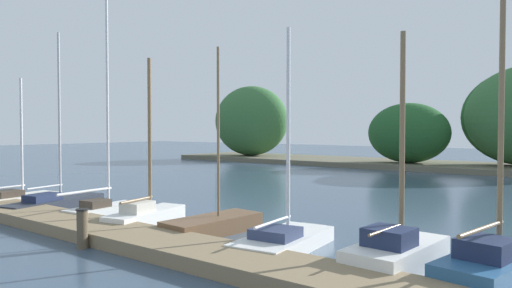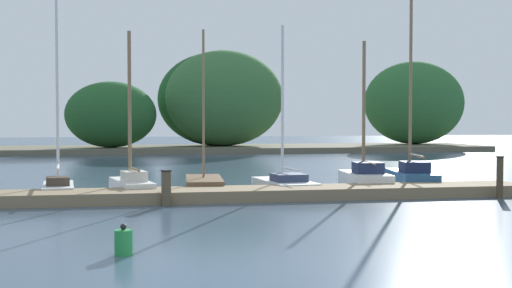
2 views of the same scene
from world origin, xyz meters
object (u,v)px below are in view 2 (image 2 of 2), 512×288
Objects in this scene: sailboat_3 at (131,183)px; sailboat_4 at (204,183)px; mooring_piling_1 at (166,188)px; mooring_piling_2 at (500,177)px; channel_buoy_0 at (124,242)px; sailboat_2 at (58,183)px; sailboat_5 at (284,183)px; sailboat_7 at (411,174)px; sailboat_6 at (364,178)px.

sailboat_4 is (2.43, 0.59, -0.10)m from sailboat_3.
mooring_piling_2 is (10.28, -0.13, 0.15)m from mooring_piling_1.
sailboat_3 is 0.97× the size of sailboat_4.
channel_buoy_0 is (-0.16, -9.75, -0.15)m from sailboat_3.
sailboat_5 is at bearing -93.56° from sailboat_2.
sailboat_7 is 7.86× the size of mooring_piling_1.
mooring_piling_1 is at bearing 179.29° from mooring_piling_2.
channel_buoy_0 is at bearing -172.90° from sailboat_2.
channel_buoy_0 is at bearing 145.35° from sailboat_7.
sailboat_6 reaches higher than mooring_piling_2.
sailboat_7 is 9.63m from mooring_piling_1.
sailboat_2 is at bearing 102.40° from sailboat_7.
mooring_piling_2 is at bearing -116.56° from sailboat_3.
sailboat_7 is at bearing -97.77° from sailboat_3.
sailboat_4 is at bearing 76.19° from sailboat_5.
mooring_piling_2 is at bearing -107.82° from sailboat_2.
sailboat_7 is (7.50, 0.06, 0.18)m from sailboat_4.
sailboat_7 is at bearing -92.19° from sailboat_2.
sailboat_3 is 5.14m from sailboat_5.
sailboat_6 is (2.92, 0.10, 0.12)m from sailboat_5.
mooring_piling_1 is 0.78× the size of mooring_piling_2.
sailboat_5 reaches higher than sailboat_6.
sailboat_7 is (4.79, 0.42, 0.18)m from sailboat_5.
sailboat_4 is 9.49× the size of channel_buoy_0.
mooring_piling_1 is at bearing 80.55° from channel_buoy_0.
sailboat_5 is 5.20m from mooring_piling_1.
sailboat_4 reaches higher than channel_buoy_0.
sailboat_5 is (2.70, -0.36, 0.00)m from sailboat_4.
sailboat_4 is 5.63m from sailboat_6.
sailboat_3 is (2.28, -0.03, -0.03)m from sailboat_2.
sailboat_7 is 6.11× the size of mooring_piling_2.
mooring_piling_1 is 1.77× the size of channel_buoy_0.
sailboat_7 is 14.49m from channel_buoy_0.
sailboat_2 is at bearing 102.21° from channel_buoy_0.
sailboat_2 is at bearing 167.29° from mooring_piling_2.
sailboat_7 is at bearing 21.63° from mooring_piling_1.
sailboat_7 is at bearing -91.18° from sailboat_5.
sailboat_2 reaches higher than sailboat_6.
sailboat_7 is at bearing -85.21° from sailboat_4.
sailboat_2 is at bearing 77.82° from sailboat_3.
sailboat_2 is 2.28m from sailboat_3.
sailboat_2 reaches higher than sailboat_4.
sailboat_3 is at bearing 103.22° from sailboat_7.
mooring_piling_2 is 13.26m from channel_buoy_0.
mooring_piling_2 is (3.21, -3.35, 0.25)m from sailboat_6.
sailboat_7 reaches higher than sailboat_2.
sailboat_2 is 1.37× the size of sailboat_5.
sailboat_6 is at bearing -94.29° from sailboat_5.
sailboat_4 is at bearing 99.95° from sailboat_7.
sailboat_7 reaches higher than sailboat_6.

